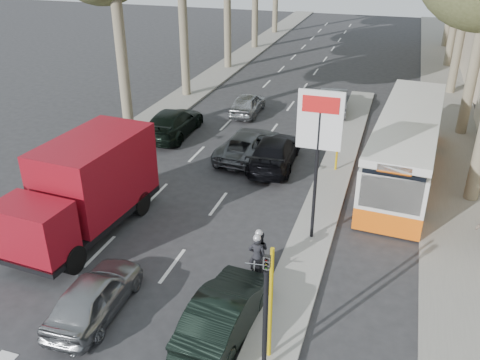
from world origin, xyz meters
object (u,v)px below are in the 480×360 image
Objects in this scene: silver_hatchback at (94,295)px; motorcycle at (258,255)px; dark_hatchback at (225,311)px; red_truck at (86,187)px; city_bus at (406,144)px.

motorcycle is (3.99, 3.27, 0.09)m from silver_hatchback.
motorcycle is at bearing -142.98° from silver_hatchback.
red_truck reaches higher than dark_hatchback.
city_bus is 10.12m from motorcycle.
dark_hatchback is 12.75m from city_bus.
red_truck reaches higher than silver_hatchback.
silver_hatchback is at bearing -147.72° from motorcycle.
dark_hatchback is 7.49m from red_truck.
silver_hatchback is 1.99× the size of motorcycle.
dark_hatchback is at bearing -105.99° from city_bus.
red_truck reaches higher than motorcycle.
motorcycle is at bearing -110.74° from city_bus.
red_truck is (-2.68, 3.96, 1.17)m from silver_hatchback.
dark_hatchback is at bearing -99.91° from motorcycle.
silver_hatchback is at bearing -119.37° from city_bus.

